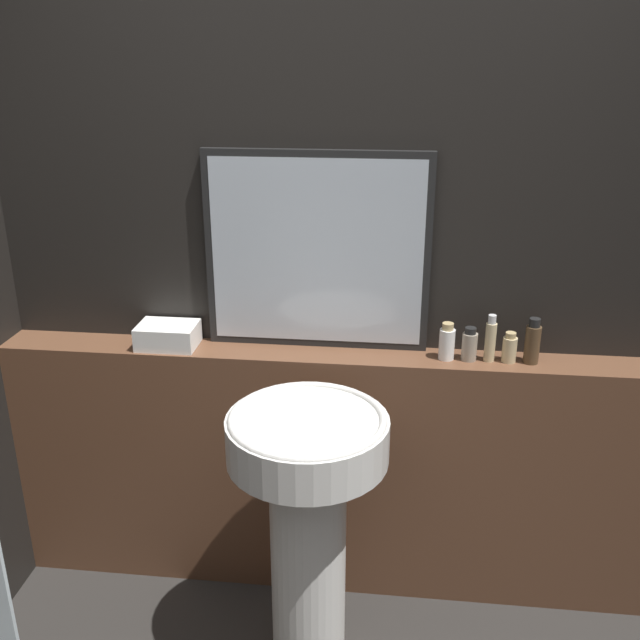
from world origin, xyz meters
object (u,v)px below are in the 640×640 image
at_px(lotion_bottle, 490,340).
at_px(body_wash_bottle, 510,348).
at_px(pedestal_sink, 308,509).
at_px(shampoo_bottle, 447,342).
at_px(conditioner_bottle, 469,345).
at_px(towel_stack, 168,335).
at_px(mirror, 317,252).
at_px(hand_soap_bottle, 532,342).

bearing_deg(lotion_bottle, body_wash_bottle, 0.00).
xyz_separation_m(pedestal_sink, shampoo_bottle, (0.43, 0.42, 0.41)).
xyz_separation_m(conditioner_bottle, body_wash_bottle, (0.13, 0.00, -0.01)).
height_order(shampoo_bottle, body_wash_bottle, shampoo_bottle).
xyz_separation_m(towel_stack, body_wash_bottle, (1.20, 0.00, 0.01)).
distance_m(mirror, conditioner_bottle, 0.61).
bearing_deg(pedestal_sink, lotion_bottle, 36.46).
relative_size(lotion_bottle, body_wash_bottle, 1.56).
relative_size(shampoo_bottle, body_wash_bottle, 1.23).
bearing_deg(towel_stack, pedestal_sink, -37.13).
relative_size(lotion_bottle, hand_soap_bottle, 1.04).
bearing_deg(body_wash_bottle, conditioner_bottle, -180.00).
distance_m(pedestal_sink, conditioner_bottle, 0.77).
distance_m(towel_stack, conditioner_bottle, 1.07).
relative_size(mirror, towel_stack, 3.73).
bearing_deg(hand_soap_bottle, conditioner_bottle, 180.00).
height_order(towel_stack, lotion_bottle, lotion_bottle).
relative_size(body_wash_bottle, hand_soap_bottle, 0.67).
bearing_deg(pedestal_sink, body_wash_bottle, 33.51).
distance_m(towel_stack, lotion_bottle, 1.13).
height_order(pedestal_sink, body_wash_bottle, body_wash_bottle).
bearing_deg(towel_stack, conditioner_bottle, 0.00).
height_order(shampoo_bottle, hand_soap_bottle, hand_soap_bottle).
distance_m(pedestal_sink, shampoo_bottle, 0.73).
height_order(pedestal_sink, conditioner_bottle, conditioner_bottle).
bearing_deg(pedestal_sink, conditioner_bottle, 39.99).
distance_m(towel_stack, hand_soap_bottle, 1.27).
relative_size(towel_stack, conditioner_bottle, 1.77).
bearing_deg(lotion_bottle, pedestal_sink, -143.54).
bearing_deg(lotion_bottle, mirror, 173.50).
relative_size(shampoo_bottle, hand_soap_bottle, 0.82).
height_order(shampoo_bottle, lotion_bottle, lotion_bottle).
bearing_deg(shampoo_bottle, hand_soap_bottle, -0.00).
height_order(conditioner_bottle, lotion_bottle, lotion_bottle).
distance_m(mirror, shampoo_bottle, 0.54).
bearing_deg(conditioner_bottle, towel_stack, 180.00).
bearing_deg(body_wash_bottle, shampoo_bottle, -180.00).
distance_m(body_wash_bottle, hand_soap_bottle, 0.08).
bearing_deg(shampoo_bottle, towel_stack, 180.00).
bearing_deg(towel_stack, hand_soap_bottle, -0.00).
bearing_deg(pedestal_sink, hand_soap_bottle, 30.71).
height_order(pedestal_sink, towel_stack, towel_stack).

